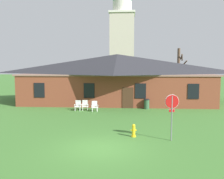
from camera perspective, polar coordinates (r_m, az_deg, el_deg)
ground_plane at (r=13.30m, az=-2.76°, el=-13.37°), size 200.00×200.00×0.00m
brick_building at (r=29.84m, az=1.20°, el=2.82°), size 21.52×10.40×5.63m
dome_tower at (r=51.60m, az=2.33°, el=11.33°), size 5.18×5.18×20.56m
stop_sign at (r=14.54m, az=13.59°, el=-4.16°), size 0.80×0.16×2.67m
lawn_chair_by_porch at (r=24.02m, az=-7.82°, el=-3.60°), size 0.67×0.70×0.96m
lawn_chair_near_door at (r=24.07m, az=-6.21°, el=-3.56°), size 0.72×0.76×0.96m
lawn_chair_left_end at (r=23.46m, az=-4.02°, el=-3.78°), size 0.72×0.76×0.96m
bare_tree_beside_building at (r=33.54m, az=15.07°, el=3.90°), size 1.31×1.70×6.50m
fire_hydrant at (r=15.24m, az=4.99°, el=-9.42°), size 0.36×0.28×0.79m
trash_bin at (r=24.82m, az=7.96°, el=-3.31°), size 0.56×0.56×0.98m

